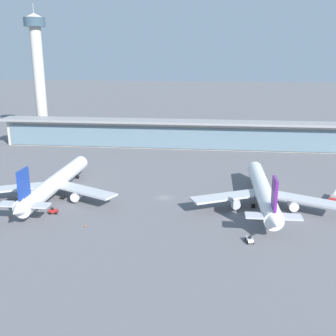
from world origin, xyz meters
The scene contains 10 objects.
ground_plane centered at (0.00, 0.00, 0.00)m, with size 1200.00×1200.00×0.00m, color slate.
airliner_left_stand centered at (-38.51, -4.09, 5.30)m, with size 48.64×63.09×16.83m.
airliner_centre_stand centered at (33.72, -4.68, 5.30)m, with size 48.64×63.08×16.83m.
service_truck_near_nose_red centered at (59.14, 3.56, 1.71)m, with size 5.64×8.75×2.95m.
service_truck_under_wing_red centered at (-33.58, -18.85, 0.87)m, with size 3.03×2.01×2.05m.
service_truck_mid_apron_white centered at (27.39, -32.51, 0.87)m, with size 2.21×3.13×2.05m.
terminal_building centered at (0.00, 77.69, 7.87)m, with size 196.87×12.80×15.20m.
control_tower centered at (-85.78, 97.25, 41.40)m, with size 12.00×12.00×76.06m.
safety_cone_alpha centered at (-20.22, -27.68, 0.32)m, with size 0.62×0.62×0.70m.
safety_cone_bravo centered at (-45.94, -23.30, 0.32)m, with size 0.62×0.62×0.70m.
Camera 1 is at (16.80, -134.99, 49.97)m, focal length 43.39 mm.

